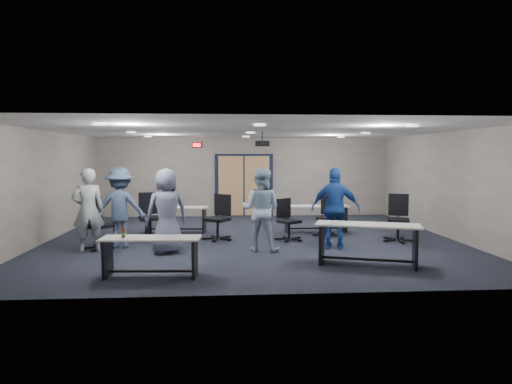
{
  "coord_description": "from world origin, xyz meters",
  "views": [
    {
      "loc": [
        -0.68,
        -11.22,
        2.1
      ],
      "look_at": [
        0.08,
        -0.3,
        1.22
      ],
      "focal_mm": 32.0,
      "sensor_mm": 36.0,
      "label": 1
    }
  ],
  "objects": [
    {
      "name": "table_front_left",
      "position": [
        -1.96,
        -3.34,
        0.48
      ],
      "size": [
        1.73,
        0.66,
        0.94
      ],
      "rotation": [
        0.0,
        0.0,
        -0.06
      ],
      "color": "beige",
      "rests_on": "floor"
    },
    {
      "name": "chair_loose_left",
      "position": [
        -3.49,
        -0.89,
        0.57
      ],
      "size": [
        1.02,
        1.02,
        1.15
      ],
      "primitive_type": null,
      "rotation": [
        0.0,
        0.0,
        0.83
      ],
      "color": "black",
      "rests_on": "floor"
    },
    {
      "name": "chair_back_a",
      "position": [
        -2.53,
        0.23,
        0.58
      ],
      "size": [
        0.92,
        0.92,
        1.16
      ],
      "primitive_type": null,
      "rotation": [
        0.0,
        0.0,
        0.31
      ],
      "color": "black",
      "rests_on": "floor"
    },
    {
      "name": "person_plaid",
      "position": [
        -1.91,
        -1.44,
        0.92
      ],
      "size": [
        1.05,
        0.88,
        1.83
      ],
      "primitive_type": "imported",
      "rotation": [
        0.0,
        0.0,
        3.53
      ],
      "color": "slate",
      "rests_on": "floor"
    },
    {
      "name": "table_back_right",
      "position": [
        1.83,
        1.07,
        0.5
      ],
      "size": [
        1.81,
        0.65,
        0.85
      ],
      "rotation": [
        0.0,
        0.0,
        0.03
      ],
      "color": "beige",
      "rests_on": "floor"
    },
    {
      "name": "exit_sign",
      "position": [
        -1.6,
        4.44,
        2.45
      ],
      "size": [
        0.32,
        0.07,
        0.18
      ],
      "color": "black",
      "rests_on": "back_wall"
    },
    {
      "name": "table_back_left",
      "position": [
        -1.99,
        1.23,
        0.48
      ],
      "size": [
        1.77,
        0.71,
        0.7
      ],
      "rotation": [
        0.0,
        0.0,
        -0.08
      ],
      "color": "beige",
      "rests_on": "floor"
    },
    {
      "name": "chair_back_d",
      "position": [
        1.98,
        0.4,
        0.51
      ],
      "size": [
        0.88,
        0.88,
        1.03
      ],
      "primitive_type": null,
      "rotation": [
        0.0,
        0.0,
        -0.51
      ],
      "color": "black",
      "rests_on": "floor"
    },
    {
      "name": "right_wall",
      "position": [
        5.0,
        0.0,
        1.35
      ],
      "size": [
        0.04,
        9.0,
        2.7
      ],
      "primitive_type": "cube",
      "color": "slate",
      "rests_on": "floor"
    },
    {
      "name": "chair_back_b",
      "position": [
        -0.85,
        0.02,
        0.56
      ],
      "size": [
        0.98,
        0.98,
        1.12
      ],
      "primitive_type": null,
      "rotation": [
        0.0,
        0.0,
        -0.58
      ],
      "color": "black",
      "rests_on": "floor"
    },
    {
      "name": "person_lightblue",
      "position": [
        0.12,
        -1.3,
        0.91
      ],
      "size": [
        1.07,
        0.95,
        1.82
      ],
      "primitive_type": "imported",
      "rotation": [
        0.0,
        0.0,
        2.8
      ],
      "color": "#A7C2DD",
      "rests_on": "floor"
    },
    {
      "name": "person_gray",
      "position": [
        -3.62,
        -1.21,
        0.92
      ],
      "size": [
        0.77,
        0.63,
        1.83
      ],
      "primitive_type": "imported",
      "rotation": [
        0.0,
        0.0,
        3.47
      ],
      "color": "#9FAAAE",
      "rests_on": "floor"
    },
    {
      "name": "ceiling_projector",
      "position": [
        0.3,
        0.5,
        2.4
      ],
      "size": [
        0.35,
        0.32,
        0.37
      ],
      "color": "black",
      "rests_on": "ceiling"
    },
    {
      "name": "left_wall",
      "position": [
        -5.0,
        0.0,
        1.35
      ],
      "size": [
        0.04,
        9.0,
        2.7
      ],
      "primitive_type": "cube",
      "color": "slate",
      "rests_on": "floor"
    },
    {
      "name": "back_wall",
      "position": [
        0.0,
        4.5,
        1.35
      ],
      "size": [
        10.0,
        0.04,
        2.7
      ],
      "primitive_type": "cube",
      "color": "slate",
      "rests_on": "floor"
    },
    {
      "name": "chair_back_c",
      "position": [
        0.91,
        -0.15,
        0.51
      ],
      "size": [
        0.89,
        0.89,
        1.03
      ],
      "primitive_type": null,
      "rotation": [
        0.0,
        0.0,
        0.56
      ],
      "color": "black",
      "rests_on": "floor"
    },
    {
      "name": "ceiling_can_lights",
      "position": [
        0.0,
        0.25,
        2.67
      ],
      "size": [
        6.24,
        5.74,
        0.02
      ],
      "primitive_type": null,
      "color": "white",
      "rests_on": "ceiling"
    },
    {
      "name": "ceiling",
      "position": [
        0.0,
        0.0,
        2.7
      ],
      "size": [
        10.0,
        9.0,
        0.04
      ],
      "primitive_type": "cube",
      "color": "silver",
      "rests_on": "back_wall"
    },
    {
      "name": "table_front_right",
      "position": [
        2.05,
        -2.77,
        0.54
      ],
      "size": [
        2.06,
        1.23,
        0.79
      ],
      "rotation": [
        0.0,
        0.0,
        -0.32
      ],
      "color": "beige",
      "rests_on": "floor"
    },
    {
      "name": "front_wall",
      "position": [
        0.0,
        -4.5,
        1.35
      ],
      "size": [
        10.0,
        0.04,
        2.7
      ],
      "primitive_type": "cube",
      "color": "slate",
      "rests_on": "floor"
    },
    {
      "name": "double_door",
      "position": [
        0.0,
        4.46,
        1.05
      ],
      "size": [
        2.0,
        0.07,
        2.2
      ],
      "color": "black",
      "rests_on": "back_wall"
    },
    {
      "name": "person_back",
      "position": [
        -3.04,
        -0.73,
        0.92
      ],
      "size": [
        1.2,
        0.71,
        1.83
      ],
      "primitive_type": "imported",
      "rotation": [
        0.0,
        0.0,
        3.11
      ],
      "color": "#3E5071",
      "rests_on": "floor"
    },
    {
      "name": "person_navy",
      "position": [
        1.81,
        -1.23,
        0.92
      ],
      "size": [
        1.15,
        0.72,
        1.83
      ],
      "primitive_type": "imported",
      "rotation": [
        0.0,
        0.0,
        2.87
      ],
      "color": "navy",
      "rests_on": "floor"
    },
    {
      "name": "chair_loose_right",
      "position": [
        3.55,
        -0.47,
        0.58
      ],
      "size": [
        0.93,
        0.93,
        1.15
      ],
      "primitive_type": null,
      "rotation": [
        0.0,
        0.0,
        -0.35
      ],
      "color": "black",
      "rests_on": "floor"
    },
    {
      "name": "floor",
      "position": [
        0.0,
        0.0,
        0.0
      ],
      "size": [
        10.0,
        10.0,
        0.0
      ],
      "primitive_type": "plane",
      "color": "black",
      "rests_on": "ground"
    }
  ]
}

